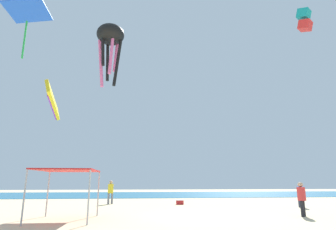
# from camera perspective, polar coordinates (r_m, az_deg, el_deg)

# --- Properties ---
(ground) EXTENTS (110.00, 110.00, 0.10)m
(ground) POSITION_cam_1_polar(r_m,az_deg,el_deg) (15.87, 7.81, -19.82)
(ground) COLOR beige
(ocean_strip) EXTENTS (110.00, 20.44, 0.03)m
(ocean_strip) POSITION_cam_1_polar(r_m,az_deg,el_deg) (42.53, -1.59, -15.81)
(ocean_strip) COLOR #1E6B93
(ocean_strip) RESTS_ON ground
(canopy_tent) EXTENTS (2.68, 3.34, 2.32)m
(canopy_tent) POSITION_cam_1_polar(r_m,az_deg,el_deg) (14.65, -19.67, -10.87)
(canopy_tent) COLOR #B2B2B7
(canopy_tent) RESTS_ON ground
(person_near_tent) EXTENTS (0.41, 0.41, 1.74)m
(person_near_tent) POSITION_cam_1_polar(r_m,az_deg,el_deg) (16.87, 25.50, -14.65)
(person_near_tent) COLOR black
(person_near_tent) RESTS_ON ground
(person_leftmost) EXTENTS (0.45, 0.45, 1.87)m
(person_leftmost) POSITION_cam_1_polar(r_m,az_deg,el_deg) (24.32, -11.58, -14.72)
(person_leftmost) COLOR slate
(person_leftmost) RESTS_ON ground
(person_central) EXTENTS (0.40, 0.41, 1.68)m
(person_central) POSITION_cam_1_polar(r_m,az_deg,el_deg) (22.77, 25.29, -14.12)
(person_central) COLOR #33384C
(person_central) RESTS_ON ground
(cooler_box) EXTENTS (0.57, 0.37, 0.35)m
(cooler_box) POSITION_cam_1_polar(r_m,az_deg,el_deg) (23.47, 2.42, -17.29)
(cooler_box) COLOR red
(cooler_box) RESTS_ON ground
(kite_octopus_black) EXTENTS (4.00, 4.00, 6.69)m
(kite_octopus_black) POSITION_cam_1_polar(r_m,az_deg,el_deg) (30.59, -11.62, 15.13)
(kite_octopus_black) COLOR black
(kite_parafoil_yellow) EXTENTS (0.95, 5.42, 3.30)m
(kite_parafoil_yellow) POSITION_cam_1_polar(r_m,az_deg,el_deg) (32.13, -22.39, 2.58)
(kite_parafoil_yellow) COLOR yellow
(kite_diamond_blue) EXTENTS (3.07, 3.10, 4.38)m
(kite_diamond_blue) POSITION_cam_1_polar(r_m,az_deg,el_deg) (26.42, -26.58, 17.93)
(kite_diamond_blue) COLOR blue
(kite_box_teal) EXTENTS (1.65, 1.69, 2.54)m
(kite_box_teal) POSITION_cam_1_polar(r_m,az_deg,el_deg) (34.10, 25.96, 16.99)
(kite_box_teal) COLOR teal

